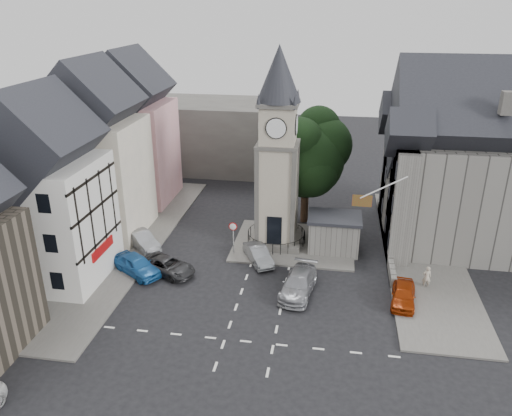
% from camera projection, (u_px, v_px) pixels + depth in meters
% --- Properties ---
extents(ground, '(120.00, 120.00, 0.00)m').
position_uv_depth(ground, '(262.00, 293.00, 35.29)').
color(ground, black).
rests_on(ground, ground).
extents(pavement_west, '(6.00, 30.00, 0.14)m').
position_uv_depth(pavement_west, '(128.00, 242.00, 42.57)').
color(pavement_west, '#595651').
rests_on(pavement_west, ground).
extents(pavement_east, '(6.00, 26.00, 0.14)m').
position_uv_depth(pavement_east, '(422.00, 253.00, 40.78)').
color(pavement_east, '#595651').
rests_on(pavement_east, ground).
extents(central_island, '(10.00, 8.00, 0.16)m').
position_uv_depth(central_island, '(294.00, 244.00, 42.32)').
color(central_island, '#595651').
rests_on(central_island, ground).
extents(road_markings, '(20.00, 8.00, 0.01)m').
position_uv_depth(road_markings, '(249.00, 342.00, 30.28)').
color(road_markings, silver).
rests_on(road_markings, ground).
extents(clock_tower, '(4.86, 4.86, 16.25)m').
position_uv_depth(clock_tower, '(278.00, 151.00, 39.44)').
color(clock_tower, '#4C4944').
rests_on(clock_tower, ground).
extents(stone_shelter, '(4.30, 3.30, 3.08)m').
position_uv_depth(stone_shelter, '(334.00, 233.00, 40.82)').
color(stone_shelter, slate).
rests_on(stone_shelter, ground).
extents(town_tree, '(7.20, 7.20, 10.80)m').
position_uv_depth(town_tree, '(307.00, 149.00, 44.14)').
color(town_tree, black).
rests_on(town_tree, ground).
extents(warning_sign_post, '(0.70, 0.19, 2.85)m').
position_uv_depth(warning_sign_post, '(233.00, 232.00, 39.93)').
color(warning_sign_post, black).
rests_on(warning_sign_post, ground).
extents(terrace_pink, '(8.10, 7.60, 12.80)m').
position_uv_depth(terrace_pink, '(133.00, 137.00, 49.61)').
color(terrace_pink, pink).
rests_on(terrace_pink, ground).
extents(terrace_cream, '(8.10, 7.60, 12.80)m').
position_uv_depth(terrace_cream, '(96.00, 161.00, 42.32)').
color(terrace_cream, '#EEE1C7').
rests_on(terrace_cream, ground).
extents(terrace_tudor, '(8.10, 7.60, 12.00)m').
position_uv_depth(terrace_tudor, '(46.00, 199.00, 35.19)').
color(terrace_tudor, silver).
rests_on(terrace_tudor, ground).
extents(backdrop_west, '(20.00, 10.00, 8.00)m').
position_uv_depth(backdrop_west, '(199.00, 134.00, 61.02)').
color(backdrop_west, '#4C4944').
rests_on(backdrop_west, ground).
extents(east_building, '(14.40, 11.40, 12.60)m').
position_uv_depth(east_building, '(472.00, 172.00, 40.60)').
color(east_building, slate).
rests_on(east_building, ground).
extents(east_boundary_wall, '(0.40, 16.00, 0.90)m').
position_uv_depth(east_boundary_wall, '(385.00, 236.00, 42.87)').
color(east_boundary_wall, slate).
rests_on(east_boundary_wall, ground).
extents(flagpole, '(3.68, 0.10, 2.74)m').
position_uv_depth(flagpole, '(384.00, 188.00, 35.05)').
color(flagpole, white).
rests_on(flagpole, ground).
extents(car_west_blue, '(4.66, 3.93, 1.50)m').
position_uv_depth(car_west_blue, '(137.00, 265.00, 37.54)').
color(car_west_blue, '#1D5BA1').
rests_on(car_west_blue, ground).
extents(car_west_silver, '(4.06, 3.89, 1.38)m').
position_uv_depth(car_west_silver, '(142.00, 240.00, 41.57)').
color(car_west_silver, '#96999E').
rests_on(car_west_silver, ground).
extents(car_west_grey, '(4.94, 3.77, 1.25)m').
position_uv_depth(car_west_grey, '(168.00, 266.00, 37.67)').
color(car_west_grey, '#2E2E30').
rests_on(car_west_grey, ground).
extents(car_island_silver, '(3.08, 4.09, 1.29)m').
position_uv_depth(car_island_silver, '(258.00, 255.00, 39.29)').
color(car_island_silver, gray).
rests_on(car_island_silver, ground).
extents(car_island_east, '(2.79, 5.32, 1.47)m').
position_uv_depth(car_island_east, '(299.00, 284.00, 35.09)').
color(car_island_east, '#929399').
rests_on(car_island_east, ground).
extents(car_east_red, '(2.07, 4.06, 1.32)m').
position_uv_depth(car_east_red, '(403.00, 294.00, 33.94)').
color(car_east_red, '#992D08').
rests_on(car_east_red, ground).
extents(pedestrian, '(0.68, 0.49, 1.74)m').
position_uv_depth(pedestrian, '(427.00, 277.00, 35.65)').
color(pedestrian, '#B8AC98').
rests_on(pedestrian, ground).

